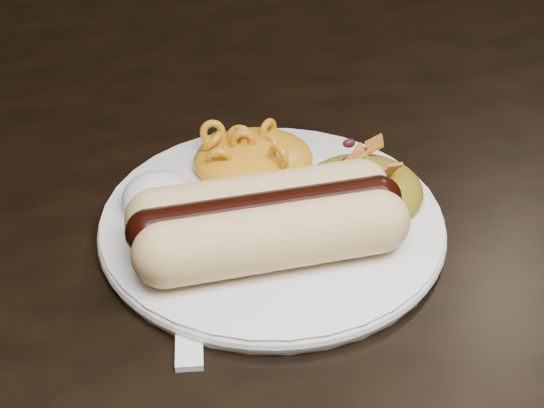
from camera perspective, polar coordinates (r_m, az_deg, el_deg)
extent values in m
cube|color=black|center=(0.62, 6.31, 1.04)|extent=(1.60, 0.90, 0.04)
cylinder|color=silver|center=(0.54, 0.00, -1.35)|extent=(0.29, 0.29, 0.01)
cylinder|color=#F3DA80|center=(0.49, 0.19, -2.24)|extent=(0.13, 0.04, 0.04)
cylinder|color=#F3DA80|center=(0.51, -0.83, -0.08)|extent=(0.13, 0.04, 0.04)
cylinder|color=black|center=(0.50, -0.33, -0.77)|extent=(0.14, 0.03, 0.03)
ellipsoid|color=orange|center=(0.57, -1.31, 4.08)|extent=(0.11, 0.10, 0.03)
ellipsoid|color=white|center=(0.54, -7.81, 1.00)|extent=(0.06, 0.06, 0.03)
ellipsoid|color=#AA5018|center=(0.55, 6.16, 1.21)|extent=(0.08, 0.08, 0.03)
cube|color=silver|center=(0.49, -5.71, -6.85)|extent=(0.04, 0.13, 0.00)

